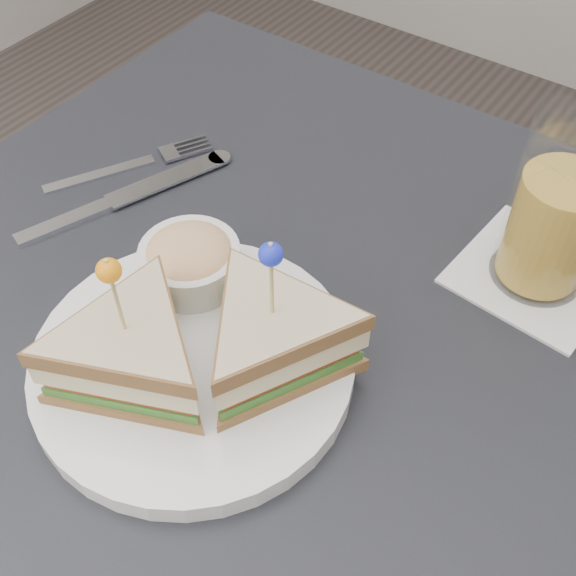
{
  "coord_description": "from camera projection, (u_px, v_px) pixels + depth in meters",
  "views": [
    {
      "loc": [
        0.24,
        -0.31,
        1.24
      ],
      "look_at": [
        0.01,
        0.01,
        0.8
      ],
      "focal_mm": 45.0,
      "sensor_mm": 36.0,
      "label": 1
    }
  ],
  "objects": [
    {
      "name": "cutlery_knife",
      "position": [
        119.0,
        200.0,
        0.73
      ],
      "size": [
        0.1,
        0.23,
        0.01
      ],
      "rotation": [
        0.0,
        0.0,
        -0.36
      ],
      "color": "white",
      "rests_on": "table"
    },
    {
      "name": "table",
      "position": [
        273.0,
        378.0,
        0.68
      ],
      "size": [
        0.8,
        0.8,
        0.75
      ],
      "color": "black",
      "rests_on": "ground"
    },
    {
      "name": "cutlery_fork",
      "position": [
        137.0,
        163.0,
        0.77
      ],
      "size": [
        0.11,
        0.17,
        0.01
      ],
      "rotation": [
        0.0,
        0.0,
        -0.51
      ],
      "color": "silver",
      "rests_on": "table"
    },
    {
      "name": "plate_meal",
      "position": [
        199.0,
        341.0,
        0.56
      ],
      "size": [
        0.31,
        0.29,
        0.16
      ],
      "rotation": [
        0.0,
        0.0,
        -0.13
      ],
      "color": "white",
      "rests_on": "table"
    },
    {
      "name": "drink_set",
      "position": [
        557.0,
        215.0,
        0.61
      ],
      "size": [
        0.14,
        0.14,
        0.17
      ],
      "rotation": [
        0.0,
        0.0,
        -0.08
      ],
      "color": "silver",
      "rests_on": "table"
    }
  ]
}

